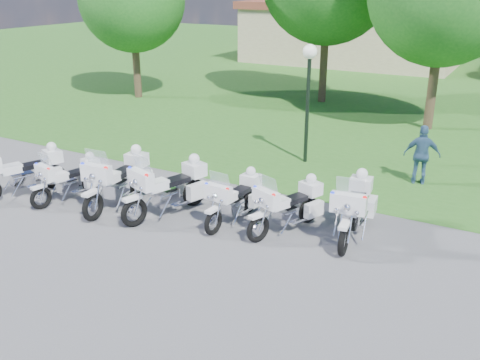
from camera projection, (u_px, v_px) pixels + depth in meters
The scene contains 12 objects.
ground at pixel (219, 235), 12.35m from camera, with size 100.00×100.00×0.00m, color #57575C.
grass_lawn at pixel (436, 71), 34.41m from camera, with size 100.00×48.00×0.01m, color #2A611E.
motorcycle_0 at pixel (26, 171), 14.44m from camera, with size 1.37×2.33×1.65m.
motorcycle_1 at pixel (70, 178), 14.18m from camera, with size 0.97×2.10×1.43m.
motorcycle_2 at pixel (119, 179), 13.77m from camera, with size 0.94×2.58×1.73m.
motorcycle_3 at pixel (170, 187), 13.23m from camera, with size 1.32×2.48×1.72m.
motorcycle_4 at pixel (235, 197), 12.88m from camera, with size 0.82×2.18×1.46m.
motorcycle_5 at pixel (289, 205), 12.38m from camera, with size 1.27×2.16×1.53m.
motorcycle_6 at pixel (354, 207), 12.13m from camera, with size 1.01×2.49×1.68m.
lamp_post at pixel (309, 74), 16.31m from camera, with size 0.44×0.44×3.72m.
building_west at pixel (353, 32), 37.23m from camera, with size 14.56×8.32×4.10m.
bystander_c at pixel (422, 155), 15.17m from camera, with size 1.01×0.42×1.72m, color #325578.
Camera 1 is at (5.83, -9.46, 5.56)m, focal length 40.00 mm.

